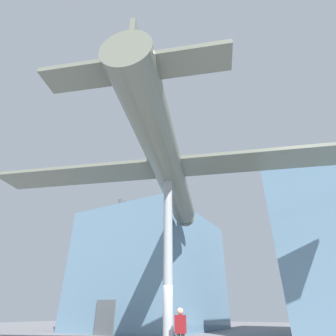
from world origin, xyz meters
name	(u,v)px	position (x,y,z in m)	size (l,w,h in m)	color
glass_pavilion_left	(154,271)	(-8.99, 12.90, 5.03)	(10.51, 13.16, 10.65)	#60849E
support_pylon_central	(168,256)	(0.00, 0.00, 3.72)	(0.42, 0.42, 7.44)	#999EA3
suspended_airplane	(169,170)	(-0.07, 0.20, 8.28)	(18.87, 16.20, 2.82)	slate
visitor_person	(181,329)	(0.78, -0.42, 0.94)	(0.41, 0.25, 1.65)	#4C4238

